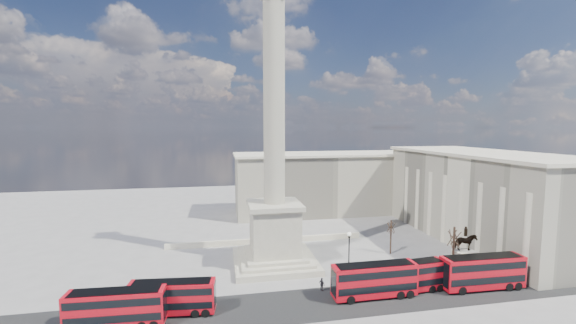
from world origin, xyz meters
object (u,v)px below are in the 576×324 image
(nelsons_column, at_px, (274,190))
(pedestrian_crossing, at_px, (322,284))
(red_bus_d, at_px, (483,272))
(red_bus_e, at_px, (117,308))
(equestrian_statue, at_px, (464,260))
(pedestrian_walking, at_px, (377,277))
(victorian_lamp, at_px, (349,250))
(red_bus_a, at_px, (173,297))
(red_bus_b, at_px, (375,280))
(pedestrian_standing, at_px, (463,265))
(red_bus_c, at_px, (409,276))

(nelsons_column, bearing_deg, pedestrian_crossing, -65.73)
(red_bus_d, relative_size, red_bus_e, 1.09)
(equestrian_statue, relative_size, pedestrian_walking, 4.33)
(victorian_lamp, bearing_deg, equestrian_statue, -12.33)
(victorian_lamp, xyz_separation_m, pedestrian_walking, (3.29, -3.16, -3.28))
(red_bus_a, distance_m, red_bus_b, 27.07)
(pedestrian_standing, bearing_deg, victorian_lamp, -22.25)
(red_bus_b, relative_size, pedestrian_walking, 6.22)
(red_bus_b, relative_size, pedestrian_standing, 7.18)
(red_bus_b, relative_size, pedestrian_crossing, 6.14)
(red_bus_a, xyz_separation_m, red_bus_b, (27.06, -0.62, 0.26))
(victorian_lamp, xyz_separation_m, equestrian_statue, (17.71, -3.87, -1.37))
(victorian_lamp, distance_m, pedestrian_standing, 20.09)
(red_bus_d, height_order, pedestrian_standing, red_bus_d)
(red_bus_b, bearing_deg, red_bus_c, 5.44)
(red_bus_b, xyz_separation_m, pedestrian_walking, (2.22, 4.17, -1.57))
(nelsons_column, relative_size, red_bus_d, 4.04)
(pedestrian_walking, bearing_deg, nelsons_column, 129.92)
(victorian_lamp, height_order, pedestrian_walking, victorian_lamp)
(red_bus_a, relative_size, victorian_lamp, 1.51)
(pedestrian_standing, relative_size, pedestrian_crossing, 0.85)
(red_bus_e, bearing_deg, pedestrian_crossing, 12.56)
(victorian_lamp, relative_size, pedestrian_walking, 3.77)
(red_bus_d, bearing_deg, red_bus_e, -177.79)
(red_bus_e, xyz_separation_m, pedestrian_walking, (35.41, 5.38, -1.42))
(red_bus_a, bearing_deg, red_bus_c, 5.63)
(victorian_lamp, xyz_separation_m, pedestrian_crossing, (-5.61, -4.05, -3.27))
(red_bus_e, height_order, pedestrian_crossing, red_bus_e)
(pedestrian_walking, height_order, pedestrian_standing, pedestrian_walking)
(nelsons_column, distance_m, pedestrian_standing, 33.96)
(nelsons_column, xyz_separation_m, red_bus_a, (-15.19, -14.17, -10.65))
(nelsons_column, bearing_deg, pedestrian_walking, -36.99)
(pedestrian_crossing, bearing_deg, red_bus_a, 69.32)
(red_bus_a, xyz_separation_m, pedestrian_standing, (45.76, 5.62, -1.44))
(red_bus_c, relative_size, equestrian_statue, 1.34)
(nelsons_column, relative_size, equestrian_statue, 6.03)
(red_bus_a, xyz_separation_m, pedestrian_crossing, (20.38, 2.67, -1.30))
(nelsons_column, bearing_deg, red_bus_e, -143.14)
(red_bus_a, bearing_deg, red_bus_d, 4.21)
(nelsons_column, height_order, red_bus_e, nelsons_column)
(pedestrian_standing, distance_m, pedestrian_crossing, 25.55)
(red_bus_c, distance_m, equestrian_statue, 11.46)
(pedestrian_walking, xyz_separation_m, pedestrian_crossing, (-8.90, -0.89, 0.01))
(pedestrian_standing, bearing_deg, red_bus_e, -10.92)
(red_bus_b, xyz_separation_m, red_bus_d, (16.63, -0.56, 0.08))
(red_bus_c, xyz_separation_m, pedestrian_standing, (13.13, 5.68, -1.50))
(pedestrian_standing, bearing_deg, red_bus_a, -12.08)
(nelsons_column, distance_m, pedestrian_walking, 21.31)
(pedestrian_crossing, bearing_deg, equestrian_statue, -117.69)
(nelsons_column, distance_m, victorian_lamp, 15.73)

